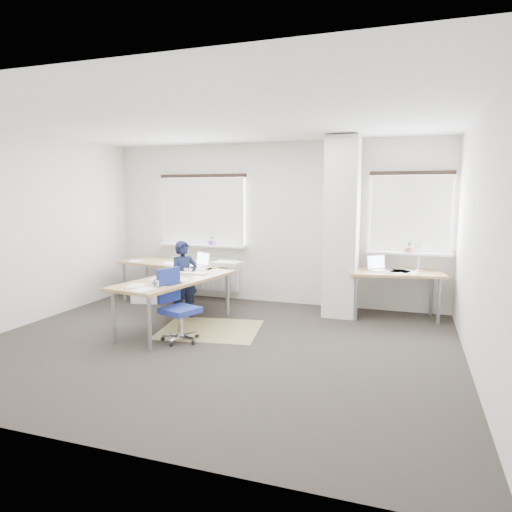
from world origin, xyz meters
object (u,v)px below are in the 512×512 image
(person, at_px, (184,280))
(task_chair, at_px, (178,321))
(desk_side, at_px, (396,274))
(desk_main, at_px, (178,272))

(person, bearing_deg, task_chair, -114.78)
(desk_side, relative_size, task_chair, 1.58)
(desk_main, xyz_separation_m, task_chair, (0.62, -1.17, -0.43))
(desk_main, height_order, task_chair, desk_main)
(person, bearing_deg, desk_main, 95.92)
(desk_main, height_order, desk_side, desk_side)
(task_chair, bearing_deg, person, 133.10)
(desk_side, distance_m, task_chair, 3.39)
(desk_main, distance_m, desk_side, 3.39)
(desk_side, xyz_separation_m, task_chair, (-2.64, -2.08, -0.42))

